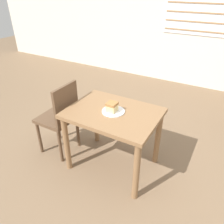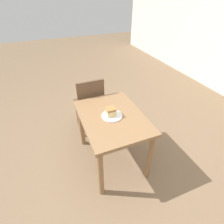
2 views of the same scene
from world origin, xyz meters
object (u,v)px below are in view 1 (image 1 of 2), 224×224
at_px(chair_near_window, 60,116).
at_px(cake_slice, 112,107).
at_px(dining_table_near, 113,122).
at_px(plate, 113,111).

relative_size(chair_near_window, cake_slice, 8.89).
relative_size(dining_table_near, chair_near_window, 1.01).
bearing_deg(plate, dining_table_near, 135.76).
relative_size(dining_table_near, cake_slice, 8.97).
xyz_separation_m(dining_table_near, plate, (0.00, -0.00, 0.12)).
height_order(chair_near_window, cake_slice, chair_near_window).
bearing_deg(chair_near_window, dining_table_near, 97.59).
bearing_deg(cake_slice, dining_table_near, 65.95).
relative_size(plate, cake_slice, 2.25).
bearing_deg(dining_table_near, cake_slice, -114.05).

